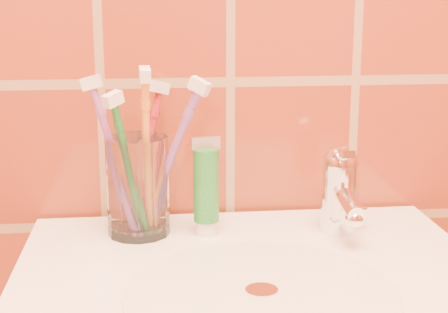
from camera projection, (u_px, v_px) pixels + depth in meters
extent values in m
cylinder|color=silver|center=(262.00, 293.00, 0.74)|extent=(0.30, 0.30, 0.00)
cylinder|color=white|center=(262.00, 291.00, 0.74)|extent=(0.04, 0.04, 0.00)
cylinder|color=white|center=(138.00, 186.00, 0.91)|extent=(0.08, 0.08, 0.13)
cylinder|color=white|center=(206.00, 227.00, 0.92)|extent=(0.03, 0.03, 0.02)
cylinder|color=#1A7024|center=(206.00, 185.00, 0.91)|extent=(0.03, 0.03, 0.10)
cube|color=beige|center=(206.00, 143.00, 0.89)|extent=(0.04, 0.00, 0.02)
cylinder|color=white|center=(339.00, 198.00, 0.92)|extent=(0.05, 0.05, 0.09)
sphere|color=white|center=(340.00, 164.00, 0.91)|extent=(0.05, 0.05, 0.05)
cylinder|color=white|center=(347.00, 201.00, 0.88)|extent=(0.02, 0.09, 0.03)
cube|color=white|center=(343.00, 153.00, 0.90)|extent=(0.02, 0.06, 0.01)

